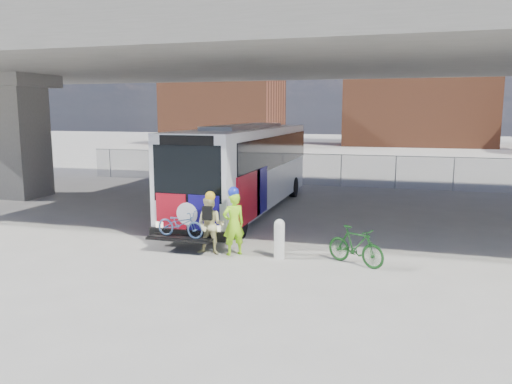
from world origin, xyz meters
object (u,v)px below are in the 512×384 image
at_px(bollard, 279,237).
at_px(cyclist_tan, 211,225).
at_px(cyclist_hivis, 234,222).
at_px(bike_parked, 356,246).
at_px(bus, 246,162).

xyz_separation_m(bollard, cyclist_tan, (-2.06, -0.15, 0.27)).
bearing_deg(cyclist_hivis, bike_parked, 139.21).
relative_size(bus, cyclist_tan, 6.77).
bearing_deg(bike_parked, bus, 67.29).
distance_m(bus, cyclist_hivis, 6.63).
distance_m(bus, bike_parked, 8.32).
xyz_separation_m(cyclist_hivis, cyclist_tan, (-0.67, -0.15, -0.09)).
height_order(bollard, bike_parked, bollard).
xyz_separation_m(bollard, cyclist_hivis, (-1.39, -0.00, 0.36)).
distance_m(cyclist_hivis, bike_parked, 3.59).
bearing_deg(bus, cyclist_tan, -81.85).
bearing_deg(bollard, bike_parked, -0.00).
relative_size(bollard, cyclist_hivis, 0.57).
xyz_separation_m(bus, bike_parked, (5.16, -6.34, -1.57)).
bearing_deg(bike_parked, cyclist_tan, 120.18).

